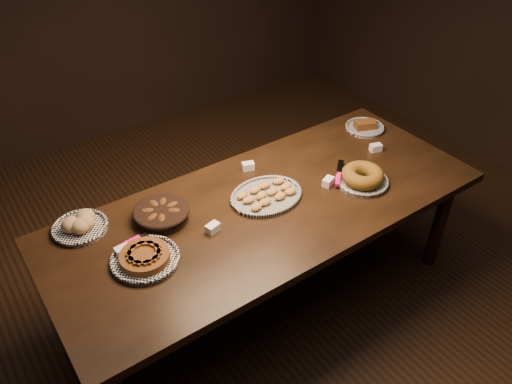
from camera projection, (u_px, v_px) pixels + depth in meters
ground at (267, 297)px, 3.14m from camera, size 5.00×5.00×0.00m
buffet_table at (269, 214)px, 2.73m from camera, size 2.40×1.00×0.75m
apple_tart_plate at (145, 258)px, 2.33m from camera, size 0.35×0.34×0.06m
madeleine_platter at (266, 195)px, 2.72m from camera, size 0.41×0.33×0.05m
bundt_cake_plate at (362, 177)px, 2.82m from camera, size 0.32×0.38×0.09m
croissant_basket at (162, 213)px, 2.56m from camera, size 0.32×0.32×0.07m
bread_roll_plate at (80, 225)px, 2.50m from camera, size 0.28×0.28×0.09m
loaf_plate at (365, 127)px, 3.31m from camera, size 0.26×0.26×0.06m
tent_cards at (265, 191)px, 2.74m from camera, size 1.73×0.46×0.04m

